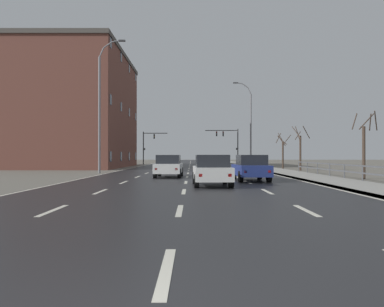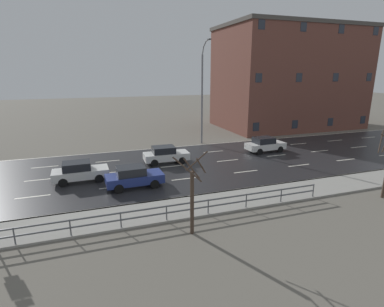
# 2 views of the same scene
# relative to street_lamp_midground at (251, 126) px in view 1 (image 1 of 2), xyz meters

# --- Properties ---
(ground_plane) EXTENTS (160.00, 160.00, 0.12)m
(ground_plane) POSITION_rel_street_lamp_midground_xyz_m (-7.47, 4.61, -5.26)
(ground_plane) COLOR #666056
(road_asphalt_strip) EXTENTS (14.00, 120.00, 0.03)m
(road_asphalt_strip) POSITION_rel_street_lamp_midground_xyz_m (-7.47, 16.61, -5.19)
(road_asphalt_strip) COLOR #232326
(road_asphalt_strip) RESTS_ON ground
(sidewalk_right) EXTENTS (3.00, 120.00, 0.12)m
(sidewalk_right) POSITION_rel_street_lamp_midground_xyz_m (0.96, 16.61, -5.14)
(sidewalk_right) COLOR gray
(sidewalk_right) RESTS_ON ground
(guardrail) EXTENTS (0.07, 25.19, 1.00)m
(guardrail) POSITION_rel_street_lamp_midground_xyz_m (2.38, -25.43, -4.50)
(guardrail) COLOR #515459
(guardrail) RESTS_ON ground
(street_lamp_midground) EXTENTS (2.28, 0.24, 10.59)m
(street_lamp_midground) POSITION_rel_street_lamp_midground_xyz_m (0.00, 0.00, 0.00)
(street_lamp_midground) COLOR slate
(street_lamp_midground) RESTS_ON ground
(street_lamp_left_bank) EXTENTS (2.31, 0.24, 11.49)m
(street_lamp_left_bank) POSITION_rel_street_lamp_midground_xyz_m (-14.94, -14.13, 0.44)
(street_lamp_left_bank) COLOR slate
(street_lamp_left_bank) RESTS_ON ground
(traffic_signal_right) EXTENTS (5.46, 0.36, 5.88)m
(traffic_signal_right) POSITION_rel_street_lamp_midground_xyz_m (-0.94, 15.64, -1.13)
(traffic_signal_right) COLOR #38383A
(traffic_signal_right) RESTS_ON ground
(traffic_signal_left) EXTENTS (4.16, 0.36, 5.54)m
(traffic_signal_left) POSITION_rel_street_lamp_midground_xyz_m (-14.64, 17.38, -1.59)
(traffic_signal_left) COLOR #38383A
(traffic_signal_left) RESTS_ON ground
(car_far_right) EXTENTS (2.00, 4.18, 1.57)m
(car_far_right) POSITION_rel_street_lamp_midground_xyz_m (-9.20, -9.25, -4.40)
(car_far_right) COLOR silver
(car_far_right) RESTS_ON ground
(car_mid_centre) EXTENTS (1.92, 4.14, 1.57)m
(car_mid_centre) POSITION_rel_street_lamp_midground_xyz_m (-6.14, -27.55, -4.40)
(car_mid_centre) COLOR silver
(car_mid_centre) RESTS_ON ground
(car_near_left) EXTENTS (1.94, 4.16, 1.57)m
(car_near_left) POSITION_rel_street_lamp_midground_xyz_m (-3.60, -23.82, -4.40)
(car_near_left) COLOR navy
(car_near_left) RESTS_ON ground
(car_near_right) EXTENTS (1.92, 4.14, 1.57)m
(car_near_right) POSITION_rel_street_lamp_midground_xyz_m (-8.74, -20.11, -4.40)
(car_near_right) COLOR silver
(car_near_right) RESTS_ON ground
(brick_building) EXTENTS (12.68, 20.57, 14.60)m
(brick_building) POSITION_rel_street_lamp_midground_xyz_m (-21.99, 2.41, 2.11)
(brick_building) COLOR brown
(brick_building) RESTS_ON ground
(bare_tree_near) EXTENTS (1.78, 1.94, 4.38)m
(bare_tree_near) POSITION_rel_street_lamp_midground_xyz_m (4.06, -21.97, -3.13)
(bare_tree_near) COLOR #423328
(bare_tree_near) RESTS_ON ground
(bare_tree_mid) EXTENTS (1.80, 1.57, 4.49)m
(bare_tree_mid) POSITION_rel_street_lamp_midground_xyz_m (3.81, -8.40, -3.09)
(bare_tree_mid) COLOR #423328
(bare_tree_mid) RESTS_ON ground
(bare_tree_far) EXTENTS (1.73, 1.71, 4.18)m
(bare_tree_far) POSITION_rel_street_lamp_midground_xyz_m (3.43, -2.59, -3.22)
(bare_tree_far) COLOR #423328
(bare_tree_far) RESTS_ON ground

